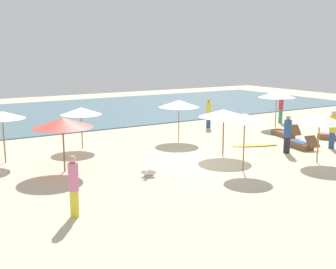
% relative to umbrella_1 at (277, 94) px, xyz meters
% --- Properties ---
extents(ground_plane, '(60.00, 60.00, 0.00)m').
position_rel_umbrella_1_xyz_m(ground_plane, '(-8.74, -4.27, -2.04)').
color(ground_plane, beige).
extents(ocean_water, '(48.00, 16.00, 0.06)m').
position_rel_umbrella_1_xyz_m(ocean_water, '(-8.74, 12.73, -2.01)').
color(ocean_water, slate).
rests_on(ocean_water, ground_plane).
extents(umbrella_1, '(2.22, 2.22, 2.23)m').
position_rel_umbrella_1_xyz_m(umbrella_1, '(0.00, 0.00, 0.00)').
color(umbrella_1, olive).
rests_on(umbrella_1, ground_plane).
extents(umbrella_2, '(1.95, 1.95, 1.99)m').
position_rel_umbrella_1_xyz_m(umbrella_2, '(-12.12, 0.85, -0.23)').
color(umbrella_2, brown).
rests_on(umbrella_2, ground_plane).
extents(umbrella_3, '(1.72, 1.72, 2.26)m').
position_rel_umbrella_1_xyz_m(umbrella_3, '(-8.16, -6.18, 0.07)').
color(umbrella_3, olive).
rests_on(umbrella_3, ground_plane).
extents(umbrella_4, '(2.05, 2.05, 2.07)m').
position_rel_umbrella_1_xyz_m(umbrella_4, '(-4.64, -6.86, -0.17)').
color(umbrella_4, olive).
rests_on(umbrella_4, ground_plane).
extents(umbrella_5, '(2.21, 2.21, 2.07)m').
position_rel_umbrella_1_xyz_m(umbrella_5, '(-7.23, -3.80, -0.13)').
color(umbrella_5, brown).
rests_on(umbrella_5, ground_plane).
extents(umbrella_6, '(2.13, 2.13, 2.13)m').
position_rel_umbrella_1_xyz_m(umbrella_6, '(-7.17, -0.09, -0.09)').
color(umbrella_6, olive).
rests_on(umbrella_6, ground_plane).
extents(umbrella_7, '(2.30, 2.30, 2.12)m').
position_rel_umbrella_1_xyz_m(umbrella_7, '(-14.13, -2.60, -0.11)').
color(umbrella_7, brown).
rests_on(umbrella_7, ground_plane).
extents(umbrella_8, '(1.87, 1.87, 2.17)m').
position_rel_umbrella_1_xyz_m(umbrella_8, '(-15.81, 0.04, -0.02)').
color(umbrella_8, olive).
rests_on(umbrella_8, ground_plane).
extents(lounger_0, '(0.97, 1.77, 0.70)m').
position_rel_umbrella_1_xyz_m(lounger_0, '(-1.63, -2.23, -1.87)').
color(lounger_0, brown).
rests_on(lounger_0, ground_plane).
extents(lounger_1, '(1.20, 1.73, 0.74)m').
position_rel_umbrella_1_xyz_m(lounger_1, '(-0.18, -4.33, -1.86)').
color(lounger_1, brown).
rests_on(lounger_1, ground_plane).
extents(lounger_2, '(0.88, 1.78, 0.67)m').
position_rel_umbrella_1_xyz_m(lounger_2, '(-3.17, -4.67, -1.86)').
color(lounger_2, brown).
rests_on(lounger_2, ground_plane).
extents(person_0, '(0.44, 0.44, 1.83)m').
position_rel_umbrella_1_xyz_m(person_0, '(-1.95, -5.53, -1.10)').
color(person_0, '#2D4C8C').
rests_on(person_0, ground_plane).
extents(person_1, '(0.38, 0.38, 1.91)m').
position_rel_umbrella_1_xyz_m(person_1, '(1.60, 1.11, -1.05)').
color(person_1, '#338C59').
rests_on(person_1, ground_plane).
extents(person_2, '(0.45, 0.45, 1.78)m').
position_rel_umbrella_1_xyz_m(person_2, '(-3.53, 2.14, -1.13)').
color(person_2, '#2D4C8C').
rests_on(person_2, ground_plane).
extents(person_3, '(0.48, 0.48, 1.74)m').
position_rel_umbrella_1_xyz_m(person_3, '(-4.47, -5.02, -1.16)').
color(person_3, '#26262D').
rests_on(person_3, ground_plane).
extents(person_5, '(0.38, 0.38, 1.77)m').
position_rel_umbrella_1_xyz_m(person_5, '(-15.35, -7.19, -1.12)').
color(person_5, yellow).
rests_on(person_5, ground_plane).
extents(dog, '(0.61, 0.55, 0.30)m').
position_rel_umbrella_1_xyz_m(dog, '(-11.70, -4.93, -1.88)').
color(dog, silver).
rests_on(dog, ground_plane).
extents(surfboard, '(2.35, 1.37, 0.07)m').
position_rel_umbrella_1_xyz_m(surfboard, '(-4.67, -3.18, -2.00)').
color(surfboard, gold).
rests_on(surfboard, ground_plane).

